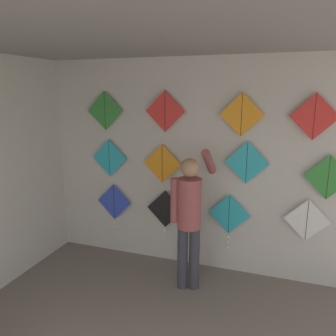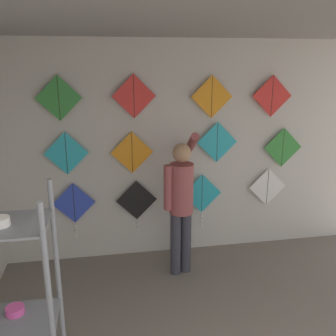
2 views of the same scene
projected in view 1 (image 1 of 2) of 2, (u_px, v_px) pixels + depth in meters
The scene contains 15 objects.
back_panel at pixel (203, 167), 4.31m from camera, with size 5.16×0.06×2.80m, color beige.
ceiling_slab at pixel (135, 19), 2.09m from camera, with size 5.16×4.86×0.04m, color gray.
shopkeeper at pixel (189, 212), 3.86m from camera, with size 0.43×0.65×1.74m.
kite_0 at pixel (114, 205), 4.78m from camera, with size 0.53×0.04×0.74m.
kite_1 at pixel (165, 211), 4.53m from camera, with size 0.53×0.04×0.67m.
kite_2 at pixel (229, 217), 4.24m from camera, with size 0.53×0.04×0.74m.
kite_3 at pixel (307, 220), 3.93m from camera, with size 0.53×0.01×0.53m.
kite_4 at pixel (109, 158), 4.63m from camera, with size 0.53×0.01×0.53m.
kite_5 at pixel (162, 164), 4.39m from camera, with size 0.53×0.01×0.53m.
kite_6 at pixel (247, 163), 4.02m from camera, with size 0.53×0.01×0.53m.
kite_7 at pixel (328, 177), 3.75m from camera, with size 0.53×0.01×0.53m.
kite_8 at pixel (105, 111), 4.49m from camera, with size 0.53×0.01×0.53m.
kite_9 at pixel (165, 111), 4.22m from camera, with size 0.53×0.01×0.53m.
kite_10 at pixel (242, 115), 3.91m from camera, with size 0.53×0.01×0.53m.
kite_11 at pixel (314, 117), 3.66m from camera, with size 0.53×0.01×0.53m.
Camera 1 is at (0.93, -0.03, 2.37)m, focal length 35.00 mm.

